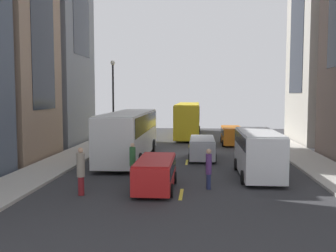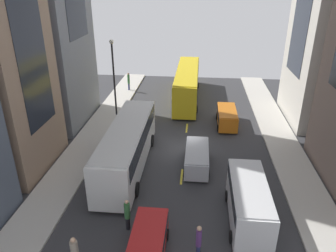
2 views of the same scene
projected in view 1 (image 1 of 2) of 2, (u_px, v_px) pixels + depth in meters
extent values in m
plane|color=#333335|center=(188.00, 153.00, 30.22)|extent=(43.72, 43.72, 0.00)
cube|color=#B2ADA3|center=(84.00, 151.00, 30.88)|extent=(2.89, 44.00, 0.15)
cube|color=#B2ADA3|center=(297.00, 153.00, 29.55)|extent=(2.89, 44.00, 0.15)
cube|color=yellow|center=(181.00, 194.00, 17.70)|extent=(0.16, 2.00, 0.01)
cube|color=yellow|center=(187.00, 162.00, 26.05)|extent=(0.16, 2.00, 0.01)
cube|color=yellow|center=(190.00, 146.00, 34.39)|extent=(0.16, 2.00, 0.01)
cube|color=yellow|center=(191.00, 136.00, 42.74)|extent=(0.16, 2.00, 0.01)
cube|color=yellow|center=(193.00, 129.00, 51.08)|extent=(0.16, 2.00, 0.01)
cube|color=silver|center=(129.00, 134.00, 27.22)|extent=(2.55, 11.41, 3.00)
cube|color=black|center=(129.00, 122.00, 27.14)|extent=(2.60, 10.49, 1.20)
cube|color=beige|center=(129.00, 113.00, 27.09)|extent=(2.45, 10.95, 0.08)
cylinder|color=black|center=(123.00, 145.00, 30.93)|extent=(0.46, 1.00, 1.00)
cylinder|color=black|center=(152.00, 146.00, 30.74)|extent=(0.46, 1.00, 1.00)
cylinder|color=black|center=(101.00, 160.00, 23.90)|extent=(0.46, 1.00, 1.00)
cylinder|color=black|center=(138.00, 161.00, 23.72)|extent=(0.46, 1.00, 1.00)
cube|color=yellow|center=(188.00, 119.00, 42.53)|extent=(2.45, 13.57, 3.30)
cube|color=black|center=(188.00, 111.00, 42.45)|extent=(2.50, 12.48, 1.48)
cube|color=gold|center=(188.00, 104.00, 42.39)|extent=(2.35, 13.02, 0.08)
cylinder|color=black|center=(180.00, 129.00, 46.92)|extent=(0.44, 0.76, 0.76)
cylinder|color=black|center=(198.00, 129.00, 46.74)|extent=(0.44, 0.76, 0.76)
cylinder|color=black|center=(176.00, 136.00, 38.56)|extent=(0.44, 0.76, 0.76)
cylinder|color=black|center=(198.00, 137.00, 38.38)|extent=(0.44, 0.76, 0.76)
cube|color=white|center=(258.00, 153.00, 21.31)|extent=(2.05, 5.89, 2.30)
cube|color=black|center=(258.00, 140.00, 21.25)|extent=(2.09, 5.42, 0.69)
cube|color=silver|center=(259.00, 132.00, 21.22)|extent=(1.97, 5.65, 0.08)
cylinder|color=black|center=(238.00, 164.00, 23.29)|extent=(0.37, 0.72, 0.72)
cylinder|color=black|center=(269.00, 165.00, 23.14)|extent=(0.37, 0.72, 0.72)
cylinder|color=black|center=(245.00, 177.00, 19.66)|extent=(0.37, 0.72, 0.72)
cylinder|color=black|center=(282.00, 178.00, 19.51)|extent=(0.37, 0.72, 0.72)
cube|color=#B7BABF|center=(202.00, 148.00, 27.35)|extent=(1.72, 4.54, 1.26)
cube|color=black|center=(202.00, 143.00, 27.33)|extent=(1.75, 4.18, 0.53)
cube|color=#9C9EA2|center=(202.00, 138.00, 27.30)|extent=(1.65, 4.36, 0.08)
cylinder|color=black|center=(191.00, 152.00, 28.85)|extent=(0.31, 0.62, 0.62)
cylinder|color=black|center=(213.00, 152.00, 28.73)|extent=(0.31, 0.62, 0.62)
cylinder|color=black|center=(191.00, 158.00, 26.06)|extent=(0.31, 0.62, 0.62)
cylinder|color=black|center=(214.00, 158.00, 25.93)|extent=(0.31, 0.62, 0.62)
cube|color=red|center=(155.00, 173.00, 18.54)|extent=(1.71, 4.33, 1.27)
cube|color=black|center=(155.00, 167.00, 18.51)|extent=(1.75, 3.98, 0.53)
cube|color=#A91A1A|center=(155.00, 159.00, 18.48)|extent=(1.64, 4.16, 0.08)
cylinder|color=black|center=(143.00, 177.00, 19.98)|extent=(0.31, 0.62, 0.62)
cylinder|color=black|center=(173.00, 178.00, 19.85)|extent=(0.31, 0.62, 0.62)
cylinder|color=black|center=(135.00, 190.00, 17.31)|extent=(0.31, 0.62, 0.62)
cylinder|color=black|center=(170.00, 190.00, 17.19)|extent=(0.31, 0.62, 0.62)
cube|color=orange|center=(232.00, 135.00, 35.06)|extent=(1.74, 4.40, 1.38)
cube|color=black|center=(232.00, 132.00, 35.03)|extent=(1.77, 4.05, 0.58)
cube|color=#BE6115|center=(232.00, 127.00, 35.00)|extent=(1.67, 4.22, 0.08)
cylinder|color=black|center=(222.00, 139.00, 36.52)|extent=(0.31, 0.62, 0.62)
cylinder|color=black|center=(239.00, 140.00, 36.40)|extent=(0.31, 0.62, 0.62)
cylinder|color=black|center=(224.00, 143.00, 33.81)|extent=(0.31, 0.62, 0.62)
cylinder|color=black|center=(242.00, 143.00, 33.69)|extent=(0.31, 0.62, 0.62)
cylinder|color=navy|center=(209.00, 182.00, 18.65)|extent=(0.22, 0.22, 0.74)
cylinder|color=#593372|center=(209.00, 164.00, 18.58)|extent=(0.29, 0.29, 0.99)
sphere|color=tan|center=(209.00, 151.00, 18.53)|extent=(0.26, 0.26, 0.26)
cylinder|color=black|center=(133.00, 173.00, 20.61)|extent=(0.25, 0.25, 0.80)
cylinder|color=#336B38|center=(133.00, 156.00, 20.53)|extent=(0.33, 0.33, 0.99)
sphere|color=tan|center=(132.00, 145.00, 20.48)|extent=(0.22, 0.22, 0.22)
cylinder|color=maroon|center=(81.00, 186.00, 17.54)|extent=(0.28, 0.28, 0.86)
cylinder|color=gray|center=(81.00, 165.00, 17.45)|extent=(0.37, 0.37, 1.11)
sphere|color=tan|center=(80.00, 150.00, 17.40)|extent=(0.24, 0.24, 0.24)
cylinder|color=navy|center=(126.00, 128.00, 45.46)|extent=(0.22, 0.22, 0.83)
cylinder|color=#336B38|center=(126.00, 120.00, 45.38)|extent=(0.29, 0.29, 1.13)
sphere|color=#8C6647|center=(125.00, 114.00, 45.32)|extent=(0.24, 0.24, 0.24)
cylinder|color=black|center=(113.00, 103.00, 37.04)|extent=(0.18, 0.18, 7.30)
sphere|color=silver|center=(113.00, 63.00, 36.72)|extent=(0.44, 0.44, 0.44)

